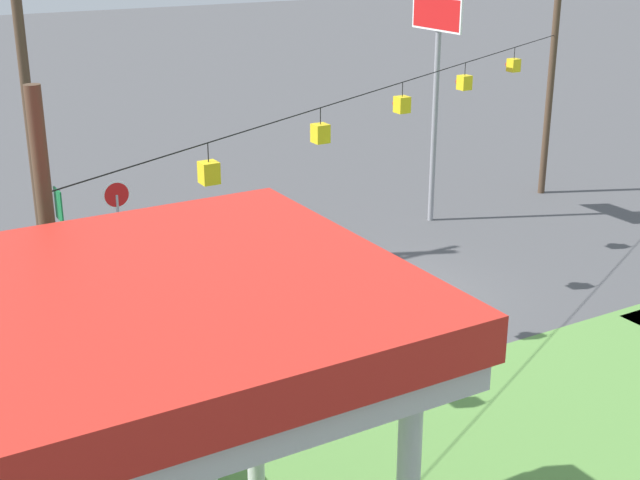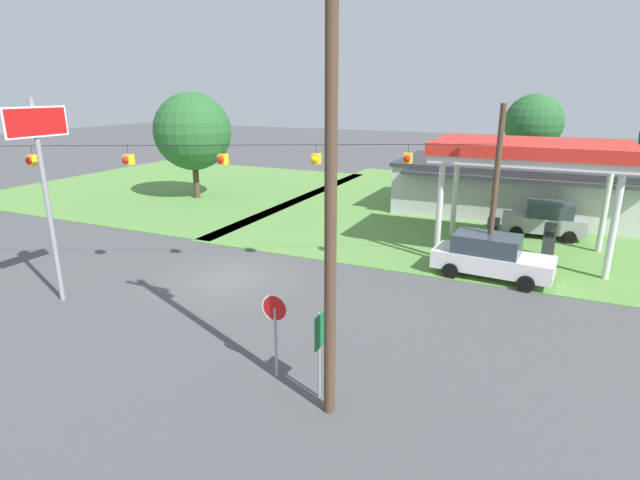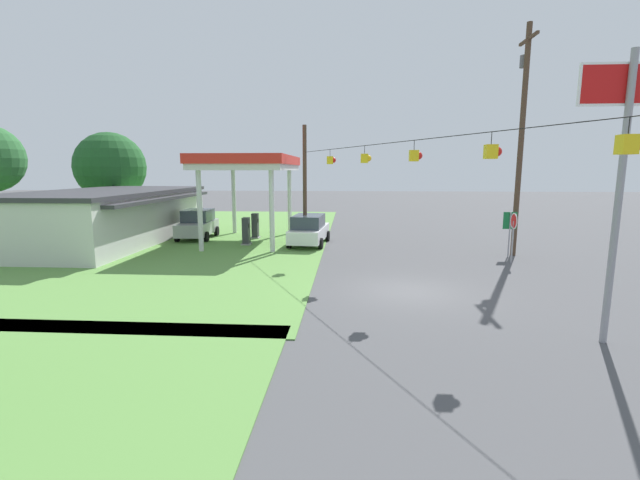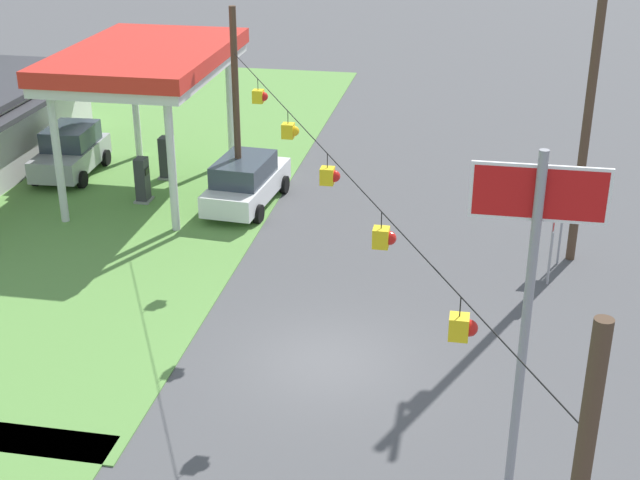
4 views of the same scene
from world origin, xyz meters
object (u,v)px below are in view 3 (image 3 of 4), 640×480
(utility_pole_main, at_px, (522,131))
(fuel_pump_far, at_px, (255,227))
(gas_station_canopy, at_px, (249,164))
(tree_far_back, at_px, (110,167))
(stop_sign_roadside, at_px, (514,227))
(route_sign, at_px, (510,225))
(fuel_pump_near, at_px, (246,232))
(car_at_pumps_rear, at_px, (198,224))
(gas_station_store, at_px, (108,216))
(stop_sign_overhead, at_px, (624,138))
(car_at_pumps_front, at_px, (309,230))

(utility_pole_main, bearing_deg, fuel_pump_far, 72.83)
(gas_station_canopy, xyz_separation_m, tree_far_back, (8.95, 14.19, -0.08))
(stop_sign_roadside, distance_m, route_sign, 1.57)
(fuel_pump_near, height_order, stop_sign_roadside, stop_sign_roadside)
(car_at_pumps_rear, bearing_deg, gas_station_canopy, 72.32)
(gas_station_store, bearing_deg, gas_station_canopy, -85.67)
(gas_station_canopy, bearing_deg, fuel_pump_far, -0.07)
(gas_station_store, height_order, stop_sign_overhead, stop_sign_overhead)
(fuel_pump_far, distance_m, utility_pole_main, 16.95)
(stop_sign_overhead, bearing_deg, gas_station_canopy, 40.36)
(stop_sign_roadside, bearing_deg, car_at_pumps_front, -112.95)
(route_sign, bearing_deg, stop_sign_roadside, 166.13)
(tree_far_back, bearing_deg, stop_sign_overhead, -131.78)
(fuel_pump_far, distance_m, tree_far_back, 16.63)
(gas_station_canopy, distance_m, fuel_pump_far, 4.32)
(utility_pole_main, xyz_separation_m, tree_far_back, (12.37, 29.41, -1.74))
(tree_far_back, bearing_deg, stop_sign_roadside, -116.67)
(gas_station_store, relative_size, car_at_pumps_rear, 3.57)
(fuel_pump_near, bearing_deg, gas_station_canopy, 0.07)
(route_sign, bearing_deg, car_at_pumps_rear, 75.24)
(stop_sign_overhead, bearing_deg, car_at_pumps_front, 32.62)
(tree_far_back, bearing_deg, gas_station_canopy, -122.25)
(utility_pole_main, bearing_deg, gas_station_store, 83.59)
(fuel_pump_far, bearing_deg, stop_sign_overhead, -141.88)
(fuel_pump_far, xyz_separation_m, stop_sign_roadside, (-6.70, -14.42, 1.00))
(utility_pole_main, bearing_deg, stop_sign_roadside, 158.11)
(route_sign, bearing_deg, fuel_pump_far, 70.69)
(car_at_pumps_front, height_order, route_sign, route_sign)
(fuel_pump_far, relative_size, stop_sign_overhead, 0.23)
(car_at_pumps_rear, bearing_deg, car_at_pumps_front, 72.79)
(stop_sign_overhead, bearing_deg, tree_far_back, 48.22)
(gas_station_store, xyz_separation_m, stop_sign_overhead, (-14.79, -22.26, 3.69))
(stop_sign_roadside, distance_m, stop_sign_overhead, 10.74)
(route_sign, bearing_deg, gas_station_store, 82.35)
(gas_station_canopy, xyz_separation_m, stop_sign_overhead, (-15.48, -13.15, 0.42))
(gas_station_canopy, height_order, stop_sign_roadside, gas_station_canopy)
(gas_station_canopy, xyz_separation_m, route_sign, (-3.90, -14.80, -3.23))
(gas_station_store, height_order, car_at_pumps_rear, gas_station_store)
(fuel_pump_far, xyz_separation_m, car_at_pumps_rear, (-0.26, 3.87, 0.18))
(gas_station_canopy, height_order, car_at_pumps_rear, gas_station_canopy)
(car_at_pumps_front, distance_m, car_at_pumps_rear, 7.97)
(route_sign, bearing_deg, tree_far_back, 66.09)
(fuel_pump_far, height_order, stop_sign_overhead, stop_sign_overhead)
(gas_station_store, xyz_separation_m, stop_sign_roadside, (-4.73, -23.53, 0.14))
(gas_station_store, height_order, utility_pole_main, utility_pole_main)
(car_at_pumps_front, bearing_deg, utility_pole_main, -97.47)
(gas_station_canopy, xyz_separation_m, car_at_pumps_rear, (1.02, 3.87, -3.95))
(stop_sign_overhead, xyz_separation_m, tree_far_back, (24.43, 27.34, -0.50))
(route_sign, xyz_separation_m, utility_pole_main, (0.48, -0.43, 4.88))
(fuel_pump_near, height_order, stop_sign_overhead, stop_sign_overhead)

